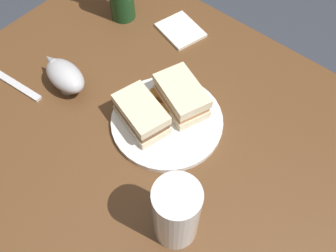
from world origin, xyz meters
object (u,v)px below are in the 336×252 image
plate (167,121)px  pint_glass (176,215)px  napkin (181,30)px  sandwich_half_left (181,96)px  sandwich_half_right (143,113)px  fork (11,82)px  gravy_boat (65,76)px

plate → pint_glass: bearing=134.1°
plate → napkin: size_ratio=2.19×
sandwich_half_left → pint_glass: (-0.16, 0.22, 0.03)m
sandwich_half_right → fork: bearing=20.0°
plate → sandwich_half_left: bearing=-87.8°
gravy_boat → fork: bearing=34.6°
gravy_boat → fork: gravy_boat is taller
fork → napkin: bearing=-122.8°
sandwich_half_right → napkin: sandwich_half_right is taller
plate → pint_glass: size_ratio=1.49×
plate → sandwich_half_right: 0.06m
plate → napkin: (0.16, -0.24, -0.00)m
sandwich_half_left → sandwich_half_right: size_ratio=1.06×
plate → gravy_boat: bearing=17.1°
plate → pint_glass: (-0.16, 0.17, 0.06)m
plate → fork: bearing=23.3°
napkin → fork: 0.43m
sandwich_half_left → napkin: (0.15, -0.19, -0.04)m
plate → fork: 0.38m
plate → gravy_boat: gravy_boat is taller
gravy_boat → napkin: 0.32m
napkin → plate: bearing=123.3°
pint_glass → sandwich_half_right: bearing=-33.6°
sandwich_half_left → gravy_boat: 0.26m
sandwich_half_left → napkin: sandwich_half_left is taller
sandwich_half_left → fork: size_ratio=0.78×
sandwich_half_left → fork: (0.35, 0.20, -0.04)m
plate → sandwich_half_left: 0.06m
sandwich_half_right → napkin: 0.30m
sandwich_half_right → plate: bearing=-134.7°
pint_glass → fork: size_ratio=0.90×
sandwich_half_left → sandwich_half_right: 0.09m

